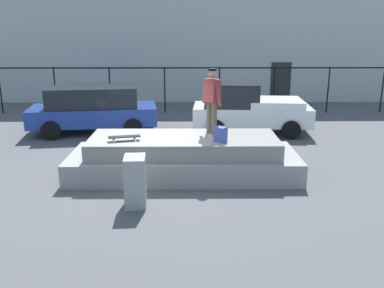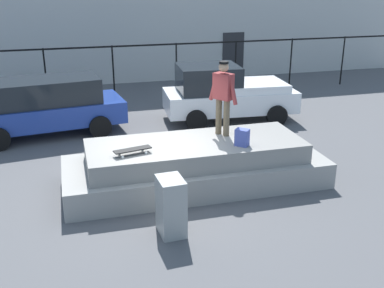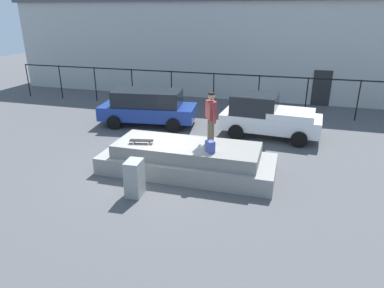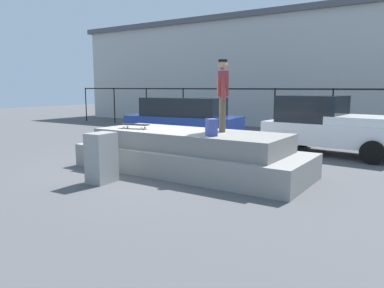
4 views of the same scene
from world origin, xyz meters
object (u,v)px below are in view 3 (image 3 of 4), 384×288
Objects in this scene: skateboarder at (211,115)px; backpack at (210,147)px; utility_box at (134,178)px; skateboard at (141,141)px; car_blue_hatchback_near at (148,107)px; car_white_pickup_mid at (267,116)px.

skateboarder is 4.55× the size of backpack.
skateboard is at bearing 102.38° from utility_box.
backpack is (2.34, -0.11, 0.08)m from skateboard.
skateboarder reaches higher than skateboard.
skateboarder is 3.17m from utility_box.
car_blue_hatchback_near is at bearing 106.14° from utility_box.
skateboarder is 2.44m from skateboard.
car_white_pickup_mid reaches higher than skateboard.
car_white_pickup_mid is (1.53, 4.11, -1.09)m from skateboarder.
car_blue_hatchback_near is 4.26× the size of utility_box.
skateboard is 0.17× the size of car_blue_hatchback_near.
car_blue_hatchback_near reaches higher than backpack.
skateboarder is 5.88m from car_blue_hatchback_near.
car_white_pickup_mid is at bearing 59.41° from utility_box.
skateboarder is 2.09× the size of skateboard.
backpack is 0.34× the size of utility_box.
skateboarder is at bearing -35.47° from backpack.
skateboarder is 4.52m from car_white_pickup_mid.
backpack is at bearing -49.91° from car_blue_hatchback_near.
skateboard is (-2.17, -0.69, -0.87)m from skateboarder.
car_white_pickup_mid is (5.54, -0.06, 0.01)m from car_blue_hatchback_near.
car_white_pickup_mid reaches higher than car_blue_hatchback_near.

